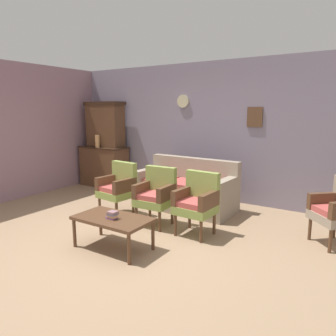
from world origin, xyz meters
TOP-DOWN VIEW (x-y plane):
  - ground_plane at (0.00, 0.00)m, footprint 7.68×7.68m
  - wall_back_with_decor at (0.00, 2.63)m, footprint 6.40×0.09m
  - side_cabinet at (-2.54, 2.25)m, footprint 1.16×0.55m
  - cabinet_upper_hutch at (-2.54, 2.33)m, footprint 0.99×0.38m
  - vase_on_cabinet at (-2.54, 2.06)m, footprint 0.10×0.10m
  - floral_couch at (-0.03, 1.74)m, footprint 1.83×0.88m
  - armchair_near_couch_end at (-0.83, 0.79)m, footprint 0.57×0.54m
  - armchair_near_cabinet at (-0.02, 0.75)m, footprint 0.54×0.51m
  - armchair_by_doorway at (0.70, 0.74)m, footprint 0.55×0.52m
  - coffee_table at (0.02, -0.28)m, footprint 1.00×0.56m
  - book_stack_on_table at (0.06, -0.32)m, footprint 0.15×0.11m

SIDE VIEW (x-z plane):
  - ground_plane at x=0.00m, z-range 0.00..0.00m
  - floral_couch at x=-0.03m, z-range -0.12..0.78m
  - coffee_table at x=0.02m, z-range 0.17..0.59m
  - side_cabinet at x=-2.54m, z-range 0.00..0.93m
  - book_stack_on_table at x=0.06m, z-range 0.42..0.52m
  - armchair_near_couch_end at x=-0.83m, z-range 0.05..0.95m
  - armchair_near_cabinet at x=-0.02m, z-range 0.05..0.95m
  - armchair_by_doorway at x=0.70m, z-range 0.05..0.95m
  - vase_on_cabinet at x=-2.54m, z-range 0.93..1.21m
  - wall_back_with_decor at x=0.00m, z-range 0.00..2.70m
  - cabinet_upper_hutch at x=-2.54m, z-range 0.94..1.97m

